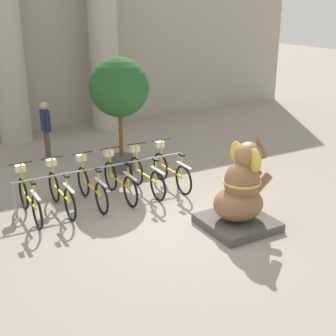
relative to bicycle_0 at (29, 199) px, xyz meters
name	(u,v)px	position (x,y,z in m)	size (l,w,h in m)	color
ground_plane	(185,223)	(2.59, -1.80, -0.41)	(60.00, 60.00, 0.00)	gray
building_facade	(48,39)	(2.59, 6.80, 2.59)	(20.00, 0.20, 6.00)	#A39E8E
column_left	(8,56)	(1.05, 5.80, 2.21)	(1.19, 1.19, 5.16)	#ADA899
column_right	(104,51)	(4.13, 5.80, 2.21)	(1.19, 1.19, 5.16)	#ADA899
bike_rack	(103,173)	(1.67, 0.15, 0.20)	(3.94, 0.05, 0.77)	gray
bicycle_0	(29,199)	(0.00, 0.00, 0.00)	(0.48, 1.76, 1.05)	black
bicycle_1	(61,192)	(0.67, 0.04, 0.00)	(0.48, 1.76, 1.05)	black
bicycle_2	(91,186)	(1.34, 0.02, 0.00)	(0.48, 1.76, 1.05)	black
bicycle_3	(119,180)	(2.00, 0.04, 0.00)	(0.48, 1.76, 1.05)	black
bicycle_4	(146,175)	(2.67, 0.04, 0.00)	(0.48, 1.76, 1.05)	black
bicycle_5	(171,170)	(3.34, 0.05, 0.00)	(0.48, 1.76, 1.05)	black
elephant_statue	(241,194)	(3.46, -2.43, 0.26)	(1.30, 1.30, 2.00)	#4C4742
person_pedestrian	(46,125)	(1.42, 3.61, 0.53)	(0.21, 0.47, 1.59)	brown
potted_tree	(119,91)	(2.78, 1.63, 1.67)	(1.48, 1.48, 2.92)	#4C4C4C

